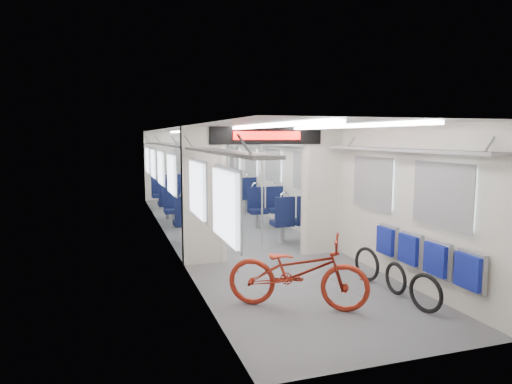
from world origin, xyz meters
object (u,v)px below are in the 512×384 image
bike_hoop_c (367,266)px  stanchion_near_right (262,187)px  bike_hoop_b (396,280)px  seat_bay_far_left (172,194)px  stanchion_near_left (235,189)px  bike_hoop_a (426,295)px  stanchion_far_right (230,176)px  stanchion_far_left (203,176)px  seat_bay_far_right (232,190)px  seat_bay_near_right (279,211)px  bicycle (298,272)px  seat_bay_near_left (189,210)px  flip_bench (423,254)px

bike_hoop_c → stanchion_near_right: bearing=106.4°
bike_hoop_c → bike_hoop_b: bearing=-84.6°
seat_bay_far_left → stanchion_near_left: (0.59, -4.50, 0.60)m
bike_hoop_a → stanchion_far_right: size_ratio=0.21×
stanchion_near_right → stanchion_far_left: bearing=100.3°
seat_bay_far_left → seat_bay_far_right: seat_bay_far_left is taller
seat_bay_far_left → bike_hoop_a: bearing=-76.7°
bike_hoop_b → stanchion_near_left: size_ratio=0.19×
seat_bay_far_right → stanchion_near_left: stanchion_near_left is taller
seat_bay_near_right → seat_bay_far_right: bearing=90.0°
bicycle → stanchion_far_left: (0.08, 6.29, 0.69)m
seat_bay_far_right → stanchion_near_left: bearing=-104.2°
stanchion_near_left → stanchion_far_left: bearing=89.5°
bicycle → bike_hoop_b: bicycle is taller
seat_bay_far_left → stanchion_near_right: stanchion_near_right is taller
stanchion_far_left → bike_hoop_c: bearing=-76.8°
stanchion_near_left → stanchion_far_left: (0.03, 3.16, 0.00)m
seat_bay_near_right → stanchion_near_right: (-0.70, -0.88, 0.63)m
bicycle → bike_hoop_b: size_ratio=3.98×
bicycle → seat_bay_near_left: seat_bay_near_left is taller
bike_hoop_b → seat_bay_far_left: seat_bay_far_left is taller
bicycle → stanchion_near_left: bearing=29.1°
bike_hoop_a → stanchion_near_left: (-1.36, 3.76, 0.93)m
seat_bay_near_left → seat_bay_far_left: size_ratio=0.92×
bicycle → flip_bench: size_ratio=0.85×
bike_hoop_c → seat_bay_near_left: bearing=115.2°
bike_hoop_b → stanchion_near_left: stanchion_near_left is taller
bike_hoop_c → flip_bench: bearing=-66.4°
seat_bay_far_left → stanchion_near_left: size_ratio=0.93×
stanchion_near_left → flip_bench: bearing=-62.5°
stanchion_near_right → stanchion_far_left: (-0.55, 3.03, 0.00)m
stanchion_far_left → stanchion_near_left: bearing=-90.5°
flip_bench → stanchion_far_left: stanchion_far_left is taller
bicycle → seat_bay_near_right: 4.35m
bicycle → stanchion_far_right: (0.73, 6.09, 0.69)m
bicycle → seat_bay_near_left: bearing=36.5°
bike_hoop_a → seat_bay_near_right: bearing=91.0°
bike_hoop_a → stanchion_far_right: bearing=95.9°
flip_bench → stanchion_far_right: (-1.02, 6.23, 0.57)m
flip_bench → seat_bay_near_right: 4.29m
seat_bay_near_left → seat_bay_far_left: bearing=90.0°
bike_hoop_b → stanchion_far_left: stanchion_far_left is taller
stanchion_far_left → seat_bay_near_right: bearing=-59.9°
bicycle → stanchion_far_left: 6.32m
seat_bay_far_left → stanchion_near_right: size_ratio=0.93×
seat_bay_near_left → stanchion_near_left: (0.59, -1.66, 0.62)m
seat_bay_near_left → seat_bay_far_right: seat_bay_far_right is taller
stanchion_near_left → stanchion_near_right: 0.60m
bicycle → stanchion_far_right: 6.17m
bike_hoop_a → stanchion_far_left: 7.11m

